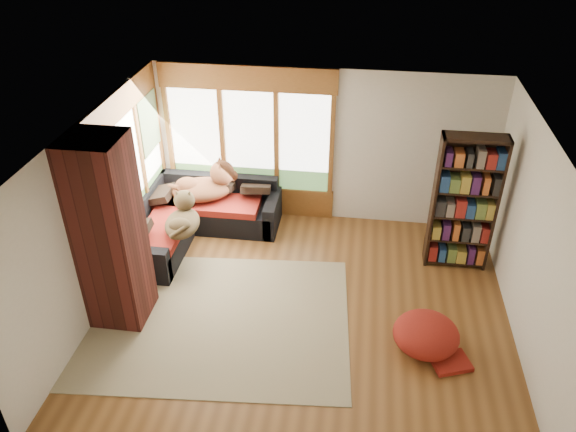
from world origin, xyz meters
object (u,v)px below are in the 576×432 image
(sectional_sofa, at_px, (197,217))
(dog_brindle, at_px, (182,214))
(brick_chimney, at_px, (110,234))
(bookshelf, at_px, (464,204))
(area_rug, at_px, (216,319))
(dog_tan, at_px, (206,181))
(pouf, at_px, (426,334))

(sectional_sofa, distance_m, dog_brindle, 0.81)
(brick_chimney, xyz_separation_m, bookshelf, (4.54, 1.78, -0.25))
(brick_chimney, height_order, dog_brindle, brick_chimney)
(brick_chimney, distance_m, bookshelf, 4.88)
(sectional_sofa, distance_m, area_rug, 2.18)
(sectional_sofa, xyz_separation_m, dog_tan, (0.12, 0.27, 0.52))
(dog_tan, bearing_deg, pouf, -52.27)
(sectional_sofa, xyz_separation_m, area_rug, (0.81, -2.00, -0.30))
(bookshelf, bearing_deg, area_rug, -152.12)
(pouf, bearing_deg, sectional_sofa, 148.80)
(sectional_sofa, relative_size, bookshelf, 1.05)
(bookshelf, bearing_deg, brick_chimney, -158.59)
(brick_chimney, height_order, area_rug, brick_chimney)
(pouf, bearing_deg, dog_brindle, 157.24)
(pouf, xyz_separation_m, dog_tan, (-3.42, 2.41, 0.59))
(pouf, relative_size, dog_brindle, 0.93)
(pouf, distance_m, dog_brindle, 3.87)
(dog_brindle, bearing_deg, sectional_sofa, -6.09)
(pouf, relative_size, dog_tan, 0.72)
(pouf, bearing_deg, brick_chimney, 178.62)
(pouf, height_order, dog_tan, dog_tan)
(dog_tan, height_order, dog_brindle, dog_tan)
(area_rug, height_order, pouf, pouf)
(brick_chimney, distance_m, dog_brindle, 1.55)
(bookshelf, distance_m, dog_brindle, 4.12)
(brick_chimney, xyz_separation_m, pouf, (3.99, -0.10, -1.06))
(bookshelf, xyz_separation_m, dog_brindle, (-4.09, -0.39, -0.29))
(bookshelf, bearing_deg, dog_brindle, -174.50)
(bookshelf, relative_size, dog_brindle, 2.39)
(dog_tan, xyz_separation_m, dog_brindle, (-0.11, -0.93, -0.06))
(brick_chimney, height_order, sectional_sofa, brick_chimney)
(area_rug, distance_m, dog_brindle, 1.74)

